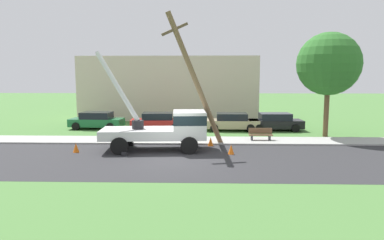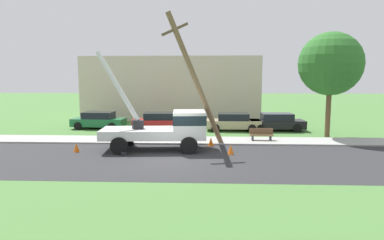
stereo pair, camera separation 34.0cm
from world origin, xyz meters
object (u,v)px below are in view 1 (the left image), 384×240
utility_truck (168,127)px  traffic_cone_ahead (231,149)px  traffic_cone_curbside (211,142)px  parked_sedan_green (97,120)px  park_bench (261,135)px  parked_sedan_black (275,122)px  leaning_utility_pole (195,79)px  traffic_cone_behind (76,148)px  parked_sedan_tan (232,122)px  parked_sedan_red (158,121)px  roadside_tree_near (329,64)px

utility_truck → traffic_cone_ahead: size_ratio=12.37×
traffic_cone_curbside → parked_sedan_green: parked_sedan_green is taller
utility_truck → park_bench: (6.07, 2.90, -0.95)m
parked_sedan_black → leaning_utility_pole: bearing=-134.0°
traffic_cone_behind → traffic_cone_curbside: bearing=14.8°
leaning_utility_pole → traffic_cone_curbside: (0.99, 0.16, -3.95)m
parked_sedan_tan → parked_sedan_red: bearing=178.0°
park_bench → parked_sedan_green: bearing=157.7°
traffic_cone_ahead → park_bench: (2.34, 3.99, 0.18)m
traffic_cone_curbside → parked_sedan_green: size_ratio=0.12×
utility_truck → parked_sedan_black: 11.19m
utility_truck → parked_sedan_tan: bearing=59.4°
parked_sedan_tan → park_bench: 4.99m
roadside_tree_near → parked_sedan_red: bearing=167.2°
traffic_cone_curbside → roadside_tree_near: (8.56, 3.71, 5.01)m
parked_sedan_tan → parked_sedan_black: size_ratio=1.00×
utility_truck → traffic_cone_curbside: utility_truck is taller
parked_sedan_red → roadside_tree_near: 13.89m
utility_truck → traffic_cone_behind: utility_truck is taller
traffic_cone_curbside → parked_sedan_red: (-4.23, 6.61, 0.43)m
parked_sedan_green → parked_sedan_black: bearing=-1.8°
parked_sedan_black → parked_sedan_green: bearing=178.2°
leaning_utility_pole → parked_sedan_red: bearing=115.6°
traffic_cone_behind → leaning_utility_pole: bearing=15.6°
utility_truck → park_bench: utility_truck is taller
traffic_cone_ahead → traffic_cone_curbside: 2.57m
traffic_cone_ahead → parked_sedan_tan: (0.77, 8.72, 0.43)m
park_bench → traffic_cone_curbside: bearing=-154.1°
traffic_cone_curbside → parked_sedan_tan: 6.69m
utility_truck → parked_sedan_red: bearing=101.7°
traffic_cone_ahead → traffic_cone_behind: 9.03m
utility_truck → roadside_tree_near: roadside_tree_near is taller
traffic_cone_curbside → parked_sedan_black: (5.44, 6.51, 0.43)m
utility_truck → leaning_utility_pole: leaning_utility_pole is taller
traffic_cone_ahead → utility_truck: bearing=163.7°
traffic_cone_behind → parked_sedan_black: (13.36, 8.61, 0.43)m
utility_truck → parked_sedan_red: 8.03m
utility_truck → leaning_utility_pole: bearing=33.3°
traffic_cone_behind → parked_sedan_red: bearing=67.0°
parked_sedan_green → parked_sedan_red: 5.25m
leaning_utility_pole → parked_sedan_black: 9.91m
parked_sedan_black → traffic_cone_behind: bearing=-147.2°
utility_truck → traffic_cone_ahead: bearing=-16.3°
utility_truck → park_bench: size_ratio=4.33×
utility_truck → parked_sedan_tan: utility_truck is taller
traffic_cone_curbside → parked_sedan_red: bearing=122.6°
traffic_cone_ahead → leaning_utility_pole: bearing=134.2°
roadside_tree_near → traffic_cone_ahead: bearing=-141.0°
leaning_utility_pole → traffic_cone_behind: 8.21m
traffic_cone_behind → traffic_cone_curbside: size_ratio=1.00×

